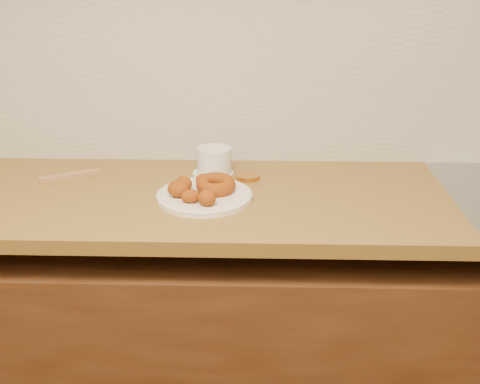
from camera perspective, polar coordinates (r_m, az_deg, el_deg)
name	(u,v)px	position (r m, az deg, el deg)	size (l,w,h in m)	color
wall_back	(274,19)	(1.91, 3.25, 16.08)	(4.00, 0.02, 2.70)	#BDAB8C
base_cabinet	(270,343)	(1.97, 2.85, -14.12)	(3.60, 0.60, 0.77)	#59341C
butcher_block	(49,198)	(1.82, -17.70, -0.54)	(2.30, 0.62, 0.04)	olive
backsplash	(273,69)	(1.92, 3.16, 11.58)	(3.60, 0.02, 0.60)	#BBB6A8
donut_plate	(204,196)	(1.68, -3.39, -0.41)	(0.27, 0.27, 0.02)	silver
ring_donut	(216,184)	(1.69, -2.33, 0.72)	(0.11, 0.11, 0.04)	maroon
fried_dough_chunks	(191,189)	(1.66, -4.63, 0.30)	(0.16, 0.21, 0.04)	maroon
plastic_tub	(214,161)	(1.85, -2.46, 2.91)	(0.10, 0.10, 0.09)	silver
tub_lid	(213,173)	(1.86, -2.58, 1.78)	(0.13, 0.13, 0.01)	silver
brass_jar_lid	(248,177)	(1.83, 0.74, 1.47)	(0.07, 0.07, 0.01)	#BC772C
wooden_utensil	(70,176)	(1.90, -15.80, 1.51)	(0.18, 0.02, 0.01)	#9A6D46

